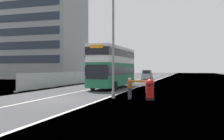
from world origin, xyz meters
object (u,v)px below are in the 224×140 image
at_px(pedestrian_at_kerb, 130,88).
at_px(lamppost_foreground, 113,48).
at_px(car_receding_mid, 147,75).
at_px(double_decker_bus, 113,66).
at_px(roadworks_barrier, 138,84).
at_px(red_pillar_postbox, 150,89).
at_px(car_oncoming_near, 113,76).

bearing_deg(pedestrian_at_kerb, lamppost_foreground, 174.21).
height_order(lamppost_foreground, car_receding_mid, lamppost_foreground).
bearing_deg(double_decker_bus, roadworks_barrier, -46.97).
bearing_deg(double_decker_bus, car_receding_mid, 89.88).
xyz_separation_m(red_pillar_postbox, car_oncoming_near, (-10.65, 26.05, 0.10)).
xyz_separation_m(car_receding_mid, pedestrian_at_kerb, (4.32, -35.57, -0.15)).
distance_m(roadworks_barrier, pedestrian_at_kerb, 6.09).
bearing_deg(red_pillar_postbox, double_decker_bus, 119.71).
bearing_deg(pedestrian_at_kerb, roadworks_barrier, 95.25).
height_order(car_oncoming_near, car_receding_mid, car_receding_mid).
bearing_deg(car_receding_mid, car_oncoming_near, -115.67).
relative_size(red_pillar_postbox, car_oncoming_near, 0.35).
bearing_deg(red_pillar_postbox, car_oncoming_near, 112.23).
bearing_deg(car_receding_mid, double_decker_bus, -90.12).
height_order(red_pillar_postbox, car_receding_mid, car_receding_mid).
distance_m(red_pillar_postbox, car_receding_mid, 36.37).
xyz_separation_m(double_decker_bus, roadworks_barrier, (3.82, -4.09, -1.86)).
bearing_deg(double_decker_bus, car_oncoming_near, 106.69).
height_order(double_decker_bus, roadworks_barrier, double_decker_bus).
relative_size(double_decker_bus, pedestrian_at_kerb, 6.53).
distance_m(lamppost_foreground, car_oncoming_near, 26.89).
relative_size(lamppost_foreground, car_oncoming_near, 1.87).
relative_size(double_decker_bus, red_pillar_postbox, 6.75).
relative_size(lamppost_foreground, pedestrian_at_kerb, 5.18).
relative_size(double_decker_bus, lamppost_foreground, 1.26).
relative_size(car_oncoming_near, pedestrian_at_kerb, 2.76).
relative_size(roadworks_barrier, car_receding_mid, 0.48).
distance_m(red_pillar_postbox, roadworks_barrier, 6.74).
bearing_deg(double_decker_bus, pedestrian_at_kerb, -66.69).
relative_size(car_oncoming_near, car_receding_mid, 1.11).
bearing_deg(lamppost_foreground, roadworks_barrier, 82.22).
bearing_deg(red_pillar_postbox, lamppost_foreground, 171.27).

